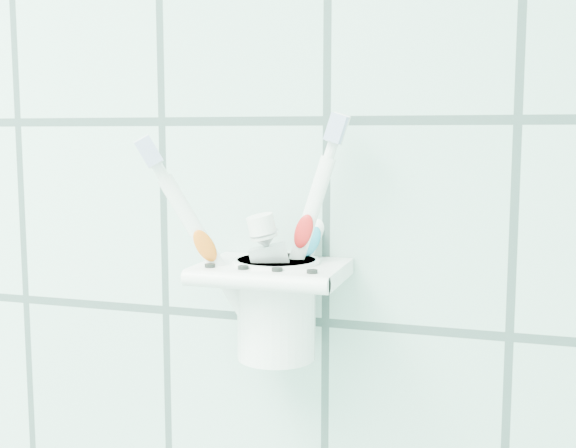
{
  "coord_description": "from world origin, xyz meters",
  "views": [
    {
      "loc": [
        0.84,
        0.54,
        1.43
      ],
      "look_at": [
        0.67,
        1.1,
        1.36
      ],
      "focal_mm": 45.0,
      "sensor_mm": 36.0,
      "label": 1
    }
  ],
  "objects_px": {
    "toothbrush_blue": "(264,233)",
    "toothpaste_tube": "(291,271)",
    "cup": "(276,304)",
    "toothbrush_orange": "(269,226)",
    "holder_bracket": "(273,273)",
    "toothbrush_pink": "(265,229)"
  },
  "relations": [
    {
      "from": "holder_bracket",
      "to": "toothpaste_tube",
      "type": "relative_size",
      "value": 0.95
    },
    {
      "from": "holder_bracket",
      "to": "toothbrush_pink",
      "type": "distance_m",
      "value": 0.04
    },
    {
      "from": "toothbrush_blue",
      "to": "toothpaste_tube",
      "type": "xyz_separation_m",
      "value": [
        0.02,
        0.01,
        -0.03
      ]
    },
    {
      "from": "cup",
      "to": "toothpaste_tube",
      "type": "distance_m",
      "value": 0.04
    },
    {
      "from": "toothbrush_pink",
      "to": "cup",
      "type": "bearing_deg",
      "value": 13.28
    },
    {
      "from": "toothbrush_blue",
      "to": "toothpaste_tube",
      "type": "distance_m",
      "value": 0.04
    },
    {
      "from": "cup",
      "to": "toothbrush_pink",
      "type": "height_order",
      "value": "toothbrush_pink"
    },
    {
      "from": "toothbrush_pink",
      "to": "toothbrush_blue",
      "type": "height_order",
      "value": "toothbrush_pink"
    },
    {
      "from": "cup",
      "to": "toothpaste_tube",
      "type": "xyz_separation_m",
      "value": [
        0.01,
        -0.0,
        0.03
      ]
    },
    {
      "from": "toothbrush_pink",
      "to": "toothbrush_blue",
      "type": "bearing_deg",
      "value": -112.69
    },
    {
      "from": "toothbrush_blue",
      "to": "toothbrush_pink",
      "type": "bearing_deg",
      "value": 91.0
    },
    {
      "from": "toothbrush_pink",
      "to": "toothbrush_orange",
      "type": "distance_m",
      "value": 0.01
    },
    {
      "from": "toothbrush_orange",
      "to": "toothbrush_pink",
      "type": "bearing_deg",
      "value": -83.48
    },
    {
      "from": "toothbrush_pink",
      "to": "toothbrush_blue",
      "type": "distance_m",
      "value": 0.01
    },
    {
      "from": "holder_bracket",
      "to": "toothbrush_orange",
      "type": "relative_size",
      "value": 0.58
    },
    {
      "from": "toothbrush_pink",
      "to": "toothpaste_tube",
      "type": "xyz_separation_m",
      "value": [
        0.02,
        0.0,
        -0.04
      ]
    },
    {
      "from": "cup",
      "to": "toothbrush_blue",
      "type": "xyz_separation_m",
      "value": [
        -0.01,
        -0.01,
        0.07
      ]
    },
    {
      "from": "toothbrush_pink",
      "to": "toothpaste_tube",
      "type": "bearing_deg",
      "value": -19.47
    },
    {
      "from": "holder_bracket",
      "to": "toothbrush_blue",
      "type": "xyz_separation_m",
      "value": [
        -0.01,
        -0.01,
        0.04
      ]
    },
    {
      "from": "holder_bracket",
      "to": "toothbrush_blue",
      "type": "bearing_deg",
      "value": -118.81
    },
    {
      "from": "toothbrush_orange",
      "to": "toothpaste_tube",
      "type": "bearing_deg",
      "value": -19.62
    },
    {
      "from": "toothbrush_blue",
      "to": "toothbrush_orange",
      "type": "distance_m",
      "value": 0.02
    }
  ]
}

